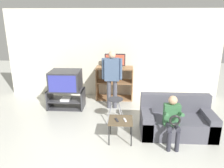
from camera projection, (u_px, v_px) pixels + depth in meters
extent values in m
cube|color=silver|center=(112.00, 54.00, 6.55)|extent=(6.40, 0.06, 2.60)
cube|color=#38383D|center=(67.00, 107.00, 5.97)|extent=(0.95, 0.55, 0.02)
cube|color=#38383D|center=(66.00, 99.00, 5.90)|extent=(0.92, 0.55, 0.02)
cube|color=#38383D|center=(66.00, 90.00, 5.82)|extent=(0.95, 0.55, 0.02)
cube|color=#38383D|center=(50.00, 98.00, 5.92)|extent=(0.03, 0.55, 0.51)
cube|color=#38383D|center=(83.00, 99.00, 5.87)|extent=(0.03, 0.55, 0.51)
cube|color=silver|center=(66.00, 99.00, 5.83)|extent=(0.24, 0.28, 0.05)
cube|color=#2D2D33|center=(66.00, 80.00, 5.73)|extent=(0.78, 0.64, 0.52)
cube|color=#333899|center=(62.00, 84.00, 5.42)|extent=(0.70, 0.01, 0.44)
cube|color=#8E6642|center=(97.00, 83.00, 6.51)|extent=(0.03, 0.50, 0.96)
cube|color=#8E6642|center=(132.00, 83.00, 6.45)|extent=(0.03, 0.50, 0.96)
cube|color=#8E6642|center=(114.00, 98.00, 6.62)|extent=(1.01, 0.50, 0.03)
cube|color=#8E6642|center=(114.00, 82.00, 6.47)|extent=(1.01, 0.50, 0.03)
cube|color=#8E6642|center=(115.00, 68.00, 6.34)|extent=(1.01, 0.50, 0.03)
cube|color=#9E7A4C|center=(108.00, 78.00, 6.37)|extent=(0.18, 0.04, 0.22)
cube|color=black|center=(115.00, 67.00, 6.35)|extent=(0.21, 0.20, 0.04)
cube|color=black|center=(115.00, 60.00, 6.29)|extent=(0.59, 0.04, 0.35)
cube|color=#D8593F|center=(115.00, 60.00, 6.27)|extent=(0.54, 0.01, 0.30)
cylinder|color=#99999E|center=(110.00, 112.00, 5.03)|extent=(0.17, 0.19, 0.54)
cylinder|color=#99999E|center=(120.00, 113.00, 5.02)|extent=(0.17, 0.19, 0.54)
cylinder|color=#99999E|center=(111.00, 108.00, 5.27)|extent=(0.17, 0.19, 0.54)
cylinder|color=#99999E|center=(120.00, 108.00, 5.26)|extent=(0.17, 0.19, 0.54)
cylinder|color=#333338|center=(115.00, 99.00, 5.06)|extent=(0.36, 0.36, 0.02)
cube|color=brown|center=(121.00, 120.00, 4.29)|extent=(0.48, 0.48, 0.02)
cylinder|color=black|center=(109.00, 135.00, 4.16)|extent=(0.02, 0.02, 0.42)
cylinder|color=black|center=(131.00, 136.00, 4.14)|extent=(0.02, 0.02, 0.42)
cylinder|color=black|center=(110.00, 125.00, 4.57)|extent=(0.02, 0.02, 0.42)
cylinder|color=black|center=(131.00, 125.00, 4.55)|extent=(0.02, 0.02, 0.42)
cube|color=#232328|center=(117.00, 120.00, 4.27)|extent=(0.09, 0.15, 0.02)
cube|color=silver|center=(125.00, 120.00, 4.26)|extent=(0.07, 0.15, 0.02)
cube|color=#4C4C56|center=(176.00, 125.00, 4.59)|extent=(1.49, 0.81, 0.39)
cube|color=#4C4C56|center=(175.00, 102.00, 4.77)|extent=(1.49, 0.20, 0.39)
cube|color=#4C4C56|center=(146.00, 122.00, 4.61)|extent=(0.22, 0.81, 0.51)
cube|color=#4C4C56|center=(208.00, 123.00, 4.54)|extent=(0.22, 0.81, 0.51)
cylinder|color=#4C4C56|center=(109.00, 94.00, 5.84)|extent=(0.11, 0.11, 0.78)
cylinder|color=#4C4C56|center=(115.00, 94.00, 5.83)|extent=(0.11, 0.11, 0.78)
cube|color=#475B7A|center=(112.00, 69.00, 5.63)|extent=(0.38, 0.20, 0.58)
cylinder|color=#475B7A|center=(103.00, 69.00, 5.64)|extent=(0.08, 0.08, 0.55)
cylinder|color=#475B7A|center=(121.00, 69.00, 5.62)|extent=(0.08, 0.08, 0.55)
sphere|color=#DBAD89|center=(112.00, 55.00, 5.52)|extent=(0.19, 0.19, 0.19)
cylinder|color=#2D2D38|center=(169.00, 142.00, 3.99)|extent=(0.08, 0.08, 0.39)
cylinder|color=#2D2D38|center=(177.00, 142.00, 3.98)|extent=(0.08, 0.08, 0.39)
cylinder|color=#2D2D38|center=(168.00, 126.00, 4.06)|extent=(0.09, 0.30, 0.09)
cylinder|color=#2D2D38|center=(177.00, 126.00, 4.05)|extent=(0.09, 0.30, 0.09)
cube|color=#33663D|center=(172.00, 115.00, 4.15)|extent=(0.30, 0.17, 0.42)
cylinder|color=#33663D|center=(166.00, 113.00, 4.01)|extent=(0.06, 0.31, 0.14)
cylinder|color=#33663D|center=(181.00, 114.00, 4.00)|extent=(0.06, 0.31, 0.14)
sphere|color=tan|center=(173.00, 100.00, 4.07)|extent=(0.17, 0.17, 0.17)
torus|color=black|center=(175.00, 120.00, 3.88)|extent=(0.21, 0.04, 0.21)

